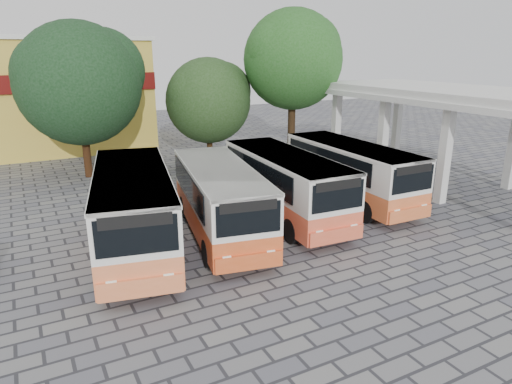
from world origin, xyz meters
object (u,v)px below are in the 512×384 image
bus_far_left (134,206)px  bus_far_right (351,169)px  bus_centre_left (220,197)px  bus_centre_right (285,182)px

bus_far_left → bus_far_right: bus_far_left is taller
bus_far_left → bus_centre_left: size_ratio=1.08×
bus_centre_left → bus_far_right: bus_far_right is taller
bus_centre_right → bus_far_right: (4.05, 0.42, -0.01)m
bus_far_left → bus_centre_right: bus_far_left is taller
bus_far_left → bus_far_right: size_ratio=1.10×
bus_far_left → bus_far_right: (10.89, 0.89, -0.10)m
bus_far_right → bus_centre_left: bearing=-171.1°
bus_centre_right → bus_far_right: 4.07m
bus_far_left → bus_centre_left: bearing=9.3°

